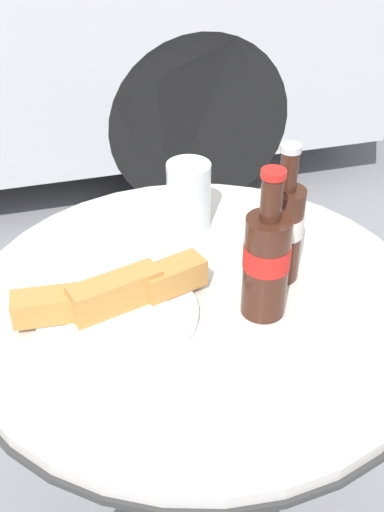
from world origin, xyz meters
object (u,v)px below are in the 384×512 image
at_px(bistro_table, 198,377).
at_px(drinking_glass, 189,198).
at_px(lunch_plate_near, 116,303).
at_px(cola_bottle_left, 266,260).
at_px(cola_bottle_right, 283,228).

height_order(bistro_table, drinking_glass, drinking_glass).
distance_m(drinking_glass, lunch_plate_near, 0.27).
xyz_separation_m(cola_bottle_left, cola_bottle_right, (0.06, 0.08, -0.00)).
xyz_separation_m(drinking_glass, lunch_plate_near, (-0.17, -0.21, -0.03)).
bearing_deg(cola_bottle_left, lunch_plate_near, 166.80).
xyz_separation_m(bistro_table, lunch_plate_near, (-0.13, -0.01, 0.20)).
bearing_deg(bistro_table, cola_bottle_left, -36.24).
bearing_deg(cola_bottle_right, cola_bottle_left, -126.97).
bearing_deg(lunch_plate_near, drinking_glass, 51.14).
relative_size(drinking_glass, lunch_plate_near, 0.41).
bearing_deg(cola_bottle_right, lunch_plate_near, -174.56).
xyz_separation_m(bistro_table, cola_bottle_right, (0.14, 0.01, 0.27)).
bearing_deg(cola_bottle_left, bistro_table, 143.76).
bearing_deg(cola_bottle_left, cola_bottle_right, 53.03).
relative_size(cola_bottle_right, drinking_glass, 1.88).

